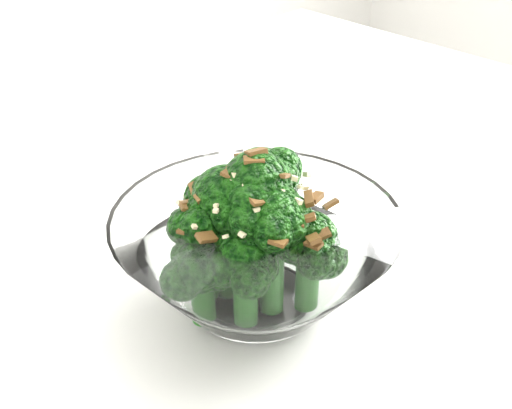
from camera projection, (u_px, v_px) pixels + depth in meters
name	position (u px, v px, depth m)	size (l,w,h in m)	color
table	(183.00, 324.00, 0.61)	(1.38, 1.11, 0.75)	white
broccoli_dish	(255.00, 250.00, 0.51)	(0.21, 0.21, 0.13)	white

